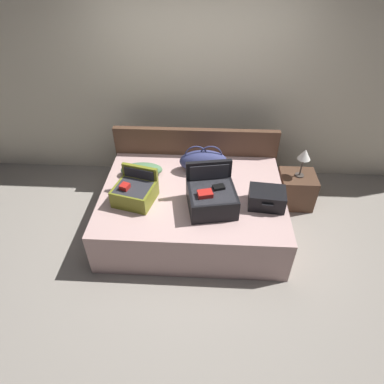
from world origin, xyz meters
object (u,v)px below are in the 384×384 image
object	(u,v)px
hard_case_large	(212,196)
nightstand	(296,189)
table_lamp	(304,156)
hard_case_small	(267,198)
duffel_bag	(203,161)
hard_case_medium	(135,192)
pillow_near_headboard	(142,170)
bed	(193,210)

from	to	relation	value
hard_case_large	nightstand	xyz separation A→B (m)	(1.10, 0.74, -0.45)
nightstand	table_lamp	bearing A→B (deg)	0.00
hard_case_small	duffel_bag	world-z (taller)	duffel_bag
hard_case_medium	pillow_near_headboard	size ratio (longest dim) A/B	0.98
hard_case_large	pillow_near_headboard	size ratio (longest dim) A/B	1.14
hard_case_small	pillow_near_headboard	world-z (taller)	hard_case_small
hard_case_medium	hard_case_large	bearing A→B (deg)	9.86
pillow_near_headboard	hard_case_large	bearing A→B (deg)	-32.41
hard_case_small	nightstand	xyz separation A→B (m)	(0.51, 0.68, -0.41)
hard_case_small	table_lamp	world-z (taller)	table_lamp
hard_case_small	hard_case_large	bearing A→B (deg)	-168.56
bed	hard_case_medium	world-z (taller)	hard_case_medium
hard_case_medium	table_lamp	distance (m)	2.04
duffel_bag	table_lamp	xyz separation A→B (m)	(1.20, 0.08, 0.07)
hard_case_large	pillow_near_headboard	bearing A→B (deg)	137.39
bed	duffel_bag	xyz separation A→B (m)	(0.11, 0.43, 0.41)
bed	hard_case_small	world-z (taller)	hard_case_small
hard_case_large	pillow_near_headboard	xyz separation A→B (m)	(-0.84, 0.53, -0.07)
hard_case_medium	table_lamp	xyz separation A→B (m)	(1.93, 0.68, 0.09)
hard_case_medium	nightstand	world-z (taller)	hard_case_medium
hard_case_small	hard_case_medium	bearing A→B (deg)	-174.51
bed	pillow_near_headboard	xyz separation A→B (m)	(-0.63, 0.30, 0.34)
hard_case_small	table_lamp	bearing A→B (deg)	58.60
hard_case_small	nightstand	distance (m)	0.94
table_lamp	hard_case_small	bearing A→B (deg)	-127.03
bed	nightstand	distance (m)	1.41
bed	hard_case_small	xyz separation A→B (m)	(0.80, -0.17, 0.36)
duffel_bag	table_lamp	size ratio (longest dim) A/B	1.54
hard_case_large	hard_case_small	world-z (taller)	hard_case_large
pillow_near_headboard	table_lamp	world-z (taller)	table_lamp
pillow_near_headboard	table_lamp	distance (m)	1.95
hard_case_large	hard_case_medium	bearing A→B (deg)	165.43
bed	table_lamp	distance (m)	1.49
bed	pillow_near_headboard	bearing A→B (deg)	154.11
hard_case_small	table_lamp	xyz separation A→B (m)	(0.51, 0.68, 0.11)
hard_case_large	pillow_near_headboard	world-z (taller)	hard_case_large
duffel_bag	pillow_near_headboard	xyz separation A→B (m)	(-0.73, -0.13, -0.07)
hard_case_large	hard_case_small	size ratio (longest dim) A/B	1.40
bed	pillow_near_headboard	size ratio (longest dim) A/B	4.14
nightstand	table_lamp	distance (m)	0.52
hard_case_small	nightstand	size ratio (longest dim) A/B	0.91
nightstand	duffel_bag	bearing A→B (deg)	-176.32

